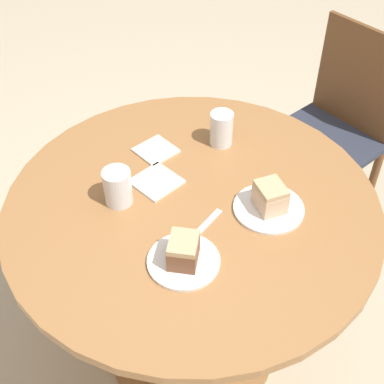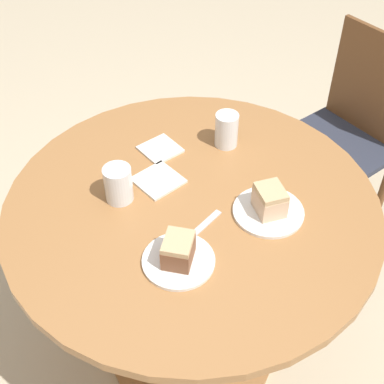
% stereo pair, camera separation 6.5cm
% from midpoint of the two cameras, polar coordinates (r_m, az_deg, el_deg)
% --- Properties ---
extents(ground_plane, '(8.00, 8.00, 0.00)m').
position_cam_midpoint_polar(ground_plane, '(2.16, -0.90, -15.83)').
color(ground_plane, beige).
extents(table, '(1.09, 1.09, 0.77)m').
position_cam_midpoint_polar(table, '(1.69, -1.11, -5.98)').
color(table, '#9E6B3D').
rests_on(table, ground_plane).
extents(chair, '(0.49, 0.52, 0.90)m').
position_cam_midpoint_polar(chair, '(2.35, 13.60, 6.13)').
color(chair, brown).
rests_on(chair, ground_plane).
extents(plate_near, '(0.19, 0.19, 0.01)m').
position_cam_midpoint_polar(plate_near, '(1.39, -2.25, -7.42)').
color(plate_near, white).
rests_on(plate_near, table).
extents(plate_far, '(0.20, 0.20, 0.01)m').
position_cam_midpoint_polar(plate_far, '(1.53, 6.97, -1.77)').
color(plate_far, white).
rests_on(plate_far, table).
extents(cake_slice_near, '(0.11, 0.11, 0.08)m').
position_cam_midpoint_polar(cake_slice_near, '(1.36, -2.30, -6.29)').
color(cake_slice_near, brown).
rests_on(cake_slice_near, plate_near).
extents(cake_slice_far, '(0.11, 0.11, 0.08)m').
position_cam_midpoint_polar(cake_slice_far, '(1.50, 7.11, -0.55)').
color(cake_slice_far, beige).
rests_on(cake_slice_far, plate_far).
extents(glass_lemonade, '(0.08, 0.08, 0.11)m').
position_cam_midpoint_polar(glass_lemonade, '(1.53, -9.13, 0.36)').
color(glass_lemonade, beige).
rests_on(glass_lemonade, table).
extents(glass_water, '(0.07, 0.07, 0.11)m').
position_cam_midpoint_polar(glass_water, '(1.72, 2.06, 6.59)').
color(glass_water, silver).
rests_on(glass_water, table).
extents(napkin_stack, '(0.14, 0.14, 0.01)m').
position_cam_midpoint_polar(napkin_stack, '(1.61, -4.97, 1.09)').
color(napkin_stack, silver).
rests_on(napkin_stack, table).
extents(fork, '(0.03, 0.18, 0.00)m').
position_cam_midpoint_polar(fork, '(1.47, -0.30, -4.04)').
color(fork, silver).
rests_on(fork, table).
extents(napkin_side, '(0.13, 0.13, 0.01)m').
position_cam_midpoint_polar(napkin_side, '(1.72, -4.97, 4.41)').
color(napkin_side, silver).
rests_on(napkin_side, table).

